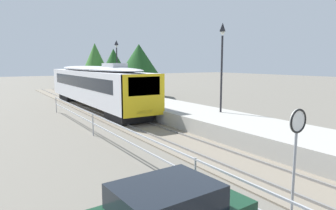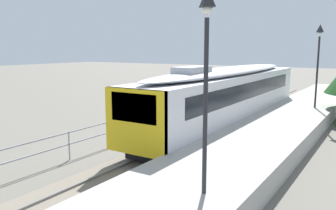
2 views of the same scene
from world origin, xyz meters
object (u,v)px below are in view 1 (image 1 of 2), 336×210
Objects in this scene: speed_limit_sign at (297,136)px; commuter_train at (95,84)px; platform_lamp_far_end at (117,56)px; platform_lamp_mid_platform at (222,51)px.

commuter_train is at bearing 84.93° from speed_limit_sign.
platform_lamp_far_end is at bearing 49.76° from commuter_train.
platform_lamp_mid_platform is at bearing 57.29° from speed_limit_sign.
platform_lamp_mid_platform is 1.00× the size of platform_lamp_far_end.
speed_limit_sign is (-5.91, -9.21, -2.50)m from platform_lamp_mid_platform.
speed_limit_sign is (-5.91, -25.33, -2.50)m from platform_lamp_far_end.
platform_lamp_mid_platform and platform_lamp_far_end have the same top height.
platform_lamp_mid_platform is at bearing -90.00° from platform_lamp_far_end.
commuter_train is 20.57m from speed_limit_sign.
platform_lamp_far_end reaches higher than commuter_train.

